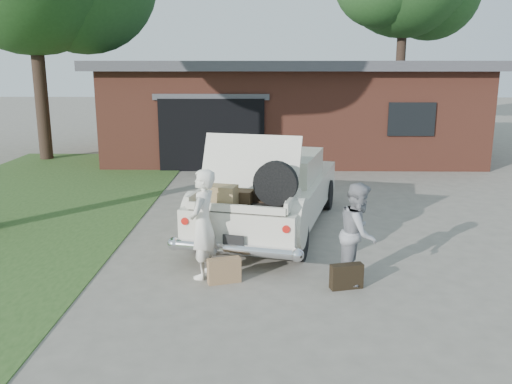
{
  "coord_description": "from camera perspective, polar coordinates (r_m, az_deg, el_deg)",
  "views": [
    {
      "loc": [
        0.19,
        -8.35,
        3.24
      ],
      "look_at": [
        0.0,
        0.6,
        1.1
      ],
      "focal_mm": 38.0,
      "sensor_mm": 36.0,
      "label": 1
    }
  ],
  "objects": [
    {
      "name": "grass_strip",
      "position": [
        13.1,
        -24.6,
        -2.08
      ],
      "size": [
        6.0,
        16.0,
        0.02
      ],
      "primitive_type": "cube",
      "color": "#2D4C1E",
      "rests_on": "ground"
    },
    {
      "name": "house",
      "position": [
        19.9,
        3.52,
        8.89
      ],
      "size": [
        12.8,
        7.8,
        3.3
      ],
      "color": "brown",
      "rests_on": "ground"
    },
    {
      "name": "woman_right",
      "position": [
        8.27,
        10.74,
        -4.24
      ],
      "size": [
        0.78,
        0.89,
        1.53
      ],
      "primitive_type": "imported",
      "rotation": [
        0.0,
        0.0,
        1.25
      ],
      "color": "gray",
      "rests_on": "ground"
    },
    {
      "name": "woman_left",
      "position": [
        8.3,
        -5.63,
        -3.38
      ],
      "size": [
        0.54,
        0.7,
        1.7
      ],
      "primitive_type": "imported",
      "rotation": [
        0.0,
        0.0,
        -1.82
      ],
      "color": "white",
      "rests_on": "ground"
    },
    {
      "name": "suitcase_right",
      "position": [
        8.15,
        9.5,
        -8.75
      ],
      "size": [
        0.51,
        0.27,
        0.37
      ],
      "primitive_type": "cube",
      "rotation": [
        0.0,
        0.0,
        0.26
      ],
      "color": "black",
      "rests_on": "ground"
    },
    {
      "name": "sedan",
      "position": [
        10.75,
        1.61,
        0.1
      ],
      "size": [
        3.15,
        5.49,
        2.06
      ],
      "rotation": [
        0.0,
        0.0,
        -0.24
      ],
      "color": "beige",
      "rests_on": "ground"
    },
    {
      "name": "ground",
      "position": [
        8.96,
        -0.08,
        -7.76
      ],
      "size": [
        90.0,
        90.0,
        0.0
      ],
      "primitive_type": "plane",
      "color": "gray",
      "rests_on": "ground"
    },
    {
      "name": "suitcase_left",
      "position": [
        8.25,
        -3.38,
        -8.25
      ],
      "size": [
        0.52,
        0.31,
        0.38
      ],
      "primitive_type": "cube",
      "rotation": [
        0.0,
        0.0,
        0.33
      ],
      "color": "#99734E",
      "rests_on": "ground"
    }
  ]
}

